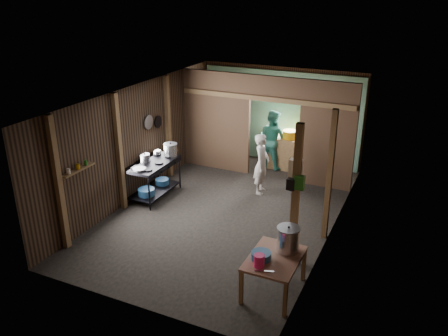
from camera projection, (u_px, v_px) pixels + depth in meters
The scene contains 43 objects.
floor at pixel (228, 211), 10.15m from camera, with size 4.50×7.00×0.00m, color black.
ceiling at pixel (228, 95), 9.16m from camera, with size 4.50×7.00×0.00m, color #292828.
wall_back at pixel (281, 115), 12.60m from camera, with size 4.50×0.00×2.60m, color #473323.
wall_front at pixel (129, 233), 6.72m from camera, with size 4.50×0.00×2.60m, color #473323.
wall_left at pixel (138, 141), 10.53m from camera, with size 0.00×7.00×2.60m, color #473323.
wall_right at pixel (336, 173), 8.78m from camera, with size 0.00×7.00×2.60m, color #473323.
partition_left at pixel (216, 121), 12.02m from camera, with size 1.85×0.10×2.60m, color brown.
partition_right at pixel (327, 136), 10.89m from camera, with size 1.35×0.10×2.60m, color brown.
partition_header at pixel (276, 89), 11.03m from camera, with size 1.30×0.10×0.60m, color brown.
turquoise_panel at pixel (280, 117), 12.57m from camera, with size 4.40×0.06×2.50m, color #68B3A7.
back_counter at pixel (283, 153), 12.35m from camera, with size 1.20×0.50×0.85m, color olive.
wall_clock at pixel (290, 95), 12.19m from camera, with size 0.20×0.20×0.03m, color silver.
post_left_a at pixel (59, 184), 8.32m from camera, with size 0.10×0.12×2.60m, color olive.
post_left_b at pixel (119, 153), 9.83m from camera, with size 0.10×0.12×2.60m, color olive.
post_left_c at pixel (168, 127), 11.51m from camera, with size 0.10×0.12×2.60m, color olive.
post_right at pixel (330, 177), 8.64m from camera, with size 0.10×0.12×2.60m, color olive.
post_free at pixel (296, 197), 7.85m from camera, with size 0.12×0.12×2.60m, color olive.
cross_beam at pixel (265, 98), 11.18m from camera, with size 4.40×0.12×0.12m, color olive.
pan_lid_big at pixel (149, 122), 10.72m from camera, with size 0.34×0.34×0.03m, color slate.
pan_lid_small at pixel (158, 122), 11.09m from camera, with size 0.30×0.30×0.03m, color black.
wall_shelf at pixel (78, 170), 8.69m from camera, with size 0.14×0.80×0.03m, color olive.
jar_white at pixel (68, 171), 8.45m from camera, with size 0.07×0.07×0.10m, color silver.
jar_yellow at pixel (78, 167), 8.66m from camera, with size 0.08×0.08×0.10m, color #B37F0B.
jar_green at pixel (86, 163), 8.85m from camera, with size 0.06×0.06×0.10m, color #1F6819.
bag_white at pixel (296, 168), 7.75m from camera, with size 0.22×0.15×0.32m, color silver.
bag_green at pixel (300, 183), 7.65m from camera, with size 0.16×0.12×0.24m, color #1F6819.
bag_black at pixel (291, 184), 7.71m from camera, with size 0.14×0.10×0.20m, color black.
gas_range at pixel (154, 179), 10.70m from camera, with size 0.74×1.45×0.85m, color black, non-canonical shape.
prep_table at pixel (274, 274), 7.43m from camera, with size 0.79×1.09×0.64m, color #9F624E, non-canonical shape.
stove_pot_large at pixel (171, 150), 10.86m from camera, with size 0.32×0.32×0.33m, color silver, non-canonical shape.
stove_pot_med at pixel (145, 158), 10.53m from camera, with size 0.24×0.24×0.21m, color silver, non-canonical shape.
stove_saucepan at pixel (157, 153), 10.97m from camera, with size 0.17×0.17×0.11m, color silver.
frying_pan at pixel (139, 169), 10.09m from camera, with size 0.30×0.52×0.07m, color slate, non-canonical shape.
blue_tub_front at pixel (146, 192), 10.50m from camera, with size 0.38×0.38×0.16m, color navy.
blue_tub_back at pixel (162, 182), 11.06m from camera, with size 0.33×0.33×0.13m, color navy.
stock_pot at pixel (288, 240), 7.41m from camera, with size 0.38×0.38×0.45m, color silver, non-canonical shape.
wash_basin at pixel (261, 256), 7.24m from camera, with size 0.32×0.32×0.12m, color navy.
pink_bucket at pixel (259, 261), 7.04m from camera, with size 0.17×0.17×0.20m, color #FE2176.
knife at pixel (264, 271), 6.96m from camera, with size 0.30×0.04×0.01m, color silver.
yellow_tub at pixel (290, 135), 12.09m from camera, with size 0.38×0.38×0.21m, color #B37F0B.
red_cup at pixel (271, 133), 12.31m from camera, with size 0.12×0.12×0.14m, color #8F0009.
cook at pixel (262, 164), 10.79m from camera, with size 0.53×0.35×1.45m, color silver.
worker_back at pixel (272, 139), 12.25m from camera, with size 0.77×0.60×1.58m, color #328375.
Camera 1 is at (3.71, -8.24, 4.72)m, focal length 37.03 mm.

